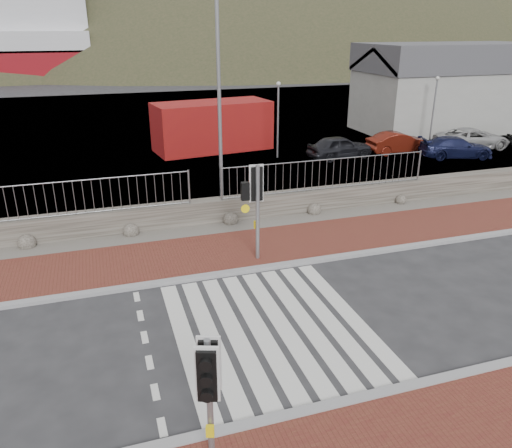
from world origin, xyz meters
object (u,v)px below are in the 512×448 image
object	(u,v)px
shipping_container	(212,126)
car_c	(456,147)
traffic_signal_near	(209,380)
car_b	(398,143)
traffic_signal_far	(256,193)
car_a	(340,147)
streetlight	(223,97)
car_d	(472,138)

from	to	relation	value
shipping_container	car_c	xyz separation A→B (m)	(12.48, -6.04, -0.82)
traffic_signal_near	car_b	size ratio (longest dim) A/B	0.71
traffic_signal_far	car_a	world-z (taller)	traffic_signal_far
traffic_signal_far	car_b	size ratio (longest dim) A/B	0.85
traffic_signal_far	car_b	distance (m)	16.58
traffic_signal_near	streetlight	world-z (taller)	streetlight
traffic_signal_far	streetlight	bearing A→B (deg)	-90.15
traffic_signal_far	car_b	world-z (taller)	traffic_signal_far
car_a	car_c	xyz separation A→B (m)	(6.23, -1.88, -0.05)
car_a	car_d	world-z (taller)	car_a
car_b	car_d	bearing A→B (deg)	-93.72
car_b	traffic_signal_far	bearing A→B (deg)	133.60
traffic_signal_near	shipping_container	world-z (taller)	shipping_container
traffic_signal_far	car_c	world-z (taller)	traffic_signal_far
car_b	car_c	distance (m)	3.13
shipping_container	car_c	distance (m)	13.89
traffic_signal_far	shipping_container	xyz separation A→B (m)	(2.17, 15.17, -0.84)
car_a	car_c	world-z (taller)	car_a
streetlight	car_d	world-z (taller)	streetlight
traffic_signal_near	car_a	world-z (taller)	traffic_signal_near
car_a	car_c	distance (m)	6.51
shipping_container	car_a	xyz separation A→B (m)	(6.25, -4.16, -0.77)
traffic_signal_near	car_c	xyz separation A→B (m)	(17.80, 16.55, -1.29)
traffic_signal_near	shipping_container	size ratio (longest dim) A/B	0.39
streetlight	shipping_container	xyz separation A→B (m)	(2.03, 10.72, -3.08)
traffic_signal_near	car_a	bearing A→B (deg)	77.00
traffic_signal_far	traffic_signal_near	bearing A→B (deg)	68.72
shipping_container	traffic_signal_far	bearing A→B (deg)	-106.20
streetlight	car_c	size ratio (longest dim) A/B	1.99
car_d	car_c	bearing A→B (deg)	127.62
traffic_signal_far	car_a	distance (m)	13.95
car_b	car_d	size ratio (longest dim) A/B	0.82
streetlight	car_a	size ratio (longest dim) A/B	2.16
shipping_container	car_d	distance (m)	15.54
car_a	car_b	bearing A→B (deg)	-94.40
streetlight	shipping_container	size ratio (longest dim) A/B	1.19
shipping_container	traffic_signal_near	bearing A→B (deg)	-111.32
car_b	car_d	world-z (taller)	car_d
traffic_signal_near	traffic_signal_far	size ratio (longest dim) A/B	0.84
shipping_container	car_d	world-z (taller)	shipping_container
shipping_container	car_d	bearing A→B (deg)	-24.94
traffic_signal_far	car_a	xyz separation A→B (m)	(8.42, 11.01, -1.61)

